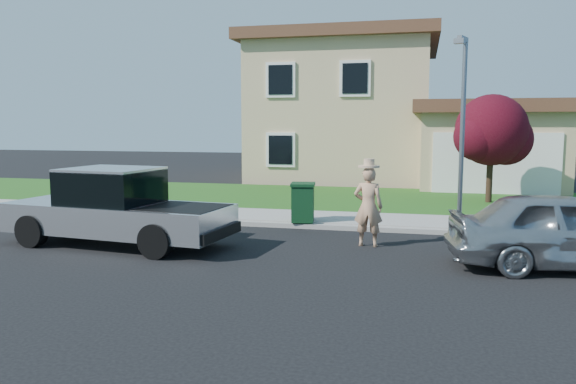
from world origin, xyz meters
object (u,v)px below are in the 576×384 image
object	(u,v)px
sedan	(568,230)
trash_bin	(303,202)
ornamental_tree	(492,134)
street_lamp	(462,125)
woman	(368,205)
pickup_truck	(116,209)

from	to	relation	value
sedan	trash_bin	world-z (taller)	sedan
sedan	ornamental_tree	size ratio (longest dim) A/B	1.20
ornamental_tree	trash_bin	size ratio (longest dim) A/B	3.53
trash_bin	street_lamp	bearing A→B (deg)	-14.03
woman	ornamental_tree	size ratio (longest dim) A/B	0.54
pickup_truck	street_lamp	bearing A→B (deg)	26.66
street_lamp	pickup_truck	bearing A→B (deg)	-139.34
pickup_truck	ornamental_tree	world-z (taller)	ornamental_tree
ornamental_tree	street_lamp	size ratio (longest dim) A/B	0.76
ornamental_tree	street_lamp	xyz separation A→B (m)	(-1.36, -5.81, 0.29)
pickup_truck	woman	xyz separation A→B (m)	(5.51, 1.19, 0.11)
woman	trash_bin	distance (m)	2.76
pickup_truck	street_lamp	xyz separation A→B (m)	(7.54, 2.78, 1.88)
woman	ornamental_tree	bearing A→B (deg)	-111.19
street_lamp	trash_bin	bearing A→B (deg)	-165.33
sedan	trash_bin	size ratio (longest dim) A/B	4.25
woman	ornamental_tree	world-z (taller)	ornamental_tree
woman	trash_bin	xyz separation A→B (m)	(-1.90, 1.98, -0.26)
woman	sedan	xyz separation A→B (m)	(3.82, -1.14, -0.19)
sedan	ornamental_tree	xyz separation A→B (m)	(-0.44, 8.53, 1.66)
sedan	trash_bin	distance (m)	6.52
trash_bin	woman	bearing A→B (deg)	-54.41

